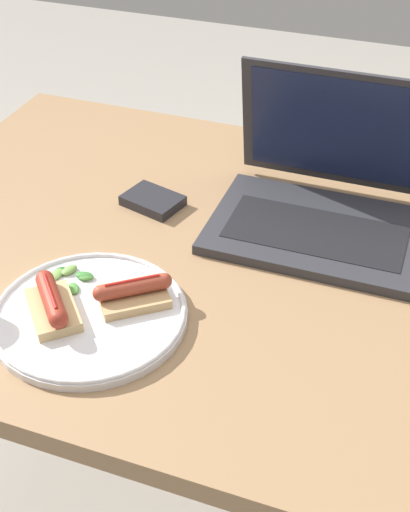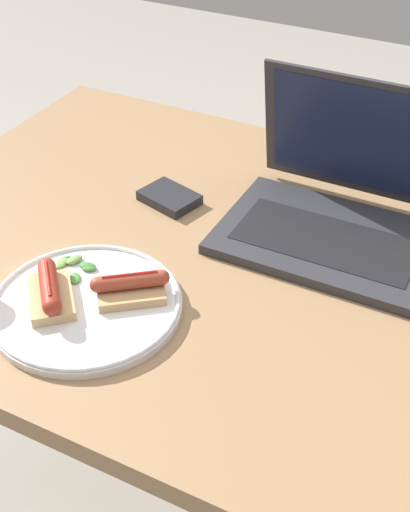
% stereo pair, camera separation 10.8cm
% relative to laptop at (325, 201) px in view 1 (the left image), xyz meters
% --- Properties ---
extents(ground_plane, '(6.00, 6.00, 0.00)m').
position_rel_laptop_xyz_m(ground_plane, '(-0.06, -0.14, -0.76)').
color(ground_plane, '#9E998E').
extents(desk, '(1.38, 0.88, 0.72)m').
position_rel_laptop_xyz_m(desk, '(-0.06, -0.14, -0.10)').
color(desk, '#93704C').
rests_on(desk, ground_plane).
extents(laptop, '(0.37, 0.29, 0.25)m').
position_rel_laptop_xyz_m(laptop, '(0.00, 0.00, 0.00)').
color(laptop, '#2D2D33').
rests_on(laptop, desk).
extents(plate, '(0.29, 0.29, 0.02)m').
position_rel_laptop_xyz_m(plate, '(-0.27, -0.37, -0.04)').
color(plate, silver).
rests_on(plate, desk).
extents(sausage_toast_left, '(0.12, 0.12, 0.04)m').
position_rel_laptop_xyz_m(sausage_toast_left, '(-0.22, -0.32, -0.02)').
color(sausage_toast_left, tan).
rests_on(sausage_toast_left, plate).
extents(sausage_toast_middle, '(0.12, 0.12, 0.05)m').
position_rel_laptop_xyz_m(sausage_toast_middle, '(-0.32, -0.39, -0.01)').
color(sausage_toast_middle, tan).
rests_on(sausage_toast_middle, plate).
extents(salad_pile, '(0.08, 0.07, 0.01)m').
position_rel_laptop_xyz_m(salad_pile, '(-0.33, -0.30, -0.03)').
color(salad_pile, '#709E4C').
rests_on(salad_pile, plate).
extents(external_drive, '(0.12, 0.10, 0.02)m').
position_rel_laptop_xyz_m(external_drive, '(-0.30, -0.05, -0.04)').
color(external_drive, '#232328').
rests_on(external_drive, desk).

